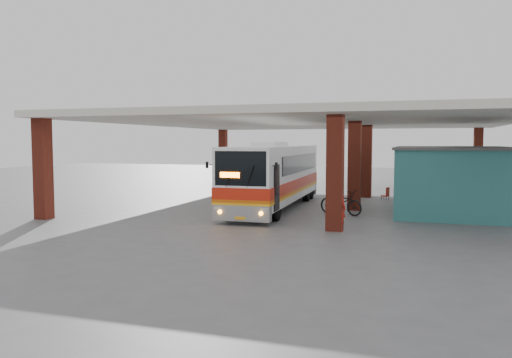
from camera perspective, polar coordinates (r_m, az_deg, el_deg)
The scene contains 8 objects.
ground at distance 22.68m, azimuth 2.63°, elevation -4.21°, with size 90.00×90.00×0.00m, color #515154.
brick_columns at distance 27.04m, azimuth 8.39°, elevation 1.75°, with size 20.10×21.60×4.35m.
canopy_roof at distance 28.68m, azimuth 7.10°, elevation 6.55°, with size 21.00×23.00×0.30m, color silver.
shop_building at distance 25.74m, azimuth 21.42°, elevation 0.01°, with size 5.20×8.20×3.11m.
coach_bus at distance 25.07m, azimuth 2.16°, elevation 0.42°, with size 2.79×11.55×3.34m.
motorcycle at distance 23.24m, azimuth 9.67°, elevation -2.63°, with size 0.77×2.20×1.15m, color black.
pedestrian at distance 18.91m, azimuth 9.29°, elevation -3.36°, with size 0.62×0.41×1.70m, color red.
red_chair at distance 29.94m, azimuth 14.68°, elevation -1.65°, with size 0.49×0.49×0.71m.
Camera 1 is at (5.93, -21.64, 3.34)m, focal length 35.00 mm.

